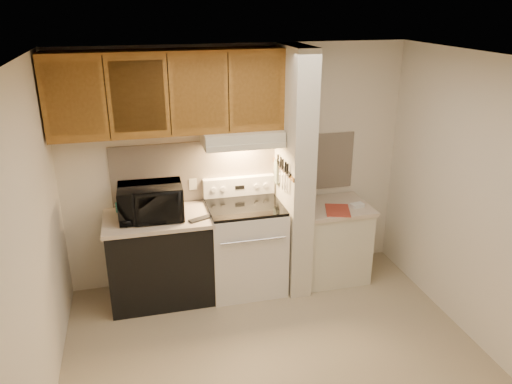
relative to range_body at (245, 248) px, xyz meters
name	(u,v)px	position (x,y,z in m)	size (l,w,h in m)	color
floor	(275,355)	(0.00, -1.16, -0.46)	(3.60, 3.60, 0.00)	tan
ceiling	(281,60)	(0.00, -1.16, 2.04)	(3.60, 3.60, 0.00)	white
wall_back	(237,166)	(0.00, 0.34, 0.79)	(3.60, 0.02, 2.50)	silver
wall_left	(31,251)	(-1.80, -1.16, 0.79)	(0.02, 3.00, 2.50)	silver
wall_right	(478,203)	(1.80, -1.16, 0.79)	(0.02, 3.00, 2.50)	silver
backsplash	(238,168)	(0.00, 0.33, 0.78)	(2.60, 0.02, 0.63)	beige
range_body	(245,248)	(0.00, 0.00, 0.00)	(0.76, 0.65, 0.92)	silver
oven_window	(253,259)	(0.00, -0.32, 0.04)	(0.50, 0.01, 0.30)	black
oven_handle	(253,241)	(0.00, -0.35, 0.26)	(0.02, 0.02, 0.65)	silver
cooktop	(245,206)	(0.00, 0.00, 0.48)	(0.74, 0.64, 0.03)	black
range_backguard	(239,186)	(0.00, 0.28, 0.59)	(0.76, 0.08, 0.20)	silver
range_display	(240,187)	(0.00, 0.24, 0.59)	(0.10, 0.01, 0.04)	black
range_knob_left_outer	(213,190)	(-0.28, 0.24, 0.59)	(0.05, 0.05, 0.02)	silver
range_knob_left_inner	(223,189)	(-0.18, 0.24, 0.59)	(0.05, 0.05, 0.02)	silver
range_knob_right_inner	(256,186)	(0.18, 0.24, 0.59)	(0.05, 0.05, 0.02)	silver
range_knob_right_outer	(266,185)	(0.28, 0.24, 0.59)	(0.05, 0.05, 0.02)	silver
dishwasher_front	(160,260)	(-0.88, 0.01, -0.03)	(1.00, 0.63, 0.87)	black
left_countertop	(157,219)	(-0.88, 0.01, 0.43)	(1.04, 0.67, 0.04)	beige
spoon_rest	(200,219)	(-0.48, -0.16, 0.46)	(0.23, 0.07, 0.02)	black
teal_jar	(120,207)	(-1.23, 0.23, 0.50)	(0.08, 0.08, 0.09)	#236F67
outlet	(193,184)	(-0.48, 0.32, 0.64)	(0.08, 0.01, 0.12)	beige
microwave	(151,202)	(-0.93, -0.01, 0.62)	(0.61, 0.41, 0.34)	black
partition_pillar	(294,173)	(0.51, -0.01, 0.79)	(0.22, 0.70, 2.50)	beige
pillar_trim	(283,169)	(0.39, -0.01, 0.84)	(0.01, 0.70, 0.04)	#905C21
knife_strip	(284,169)	(0.39, -0.06, 0.86)	(0.02, 0.42, 0.04)	black
knife_blade_a	(287,184)	(0.38, -0.21, 0.76)	(0.01, 0.04, 0.16)	silver
knife_handle_a	(287,169)	(0.38, -0.20, 0.91)	(0.02, 0.02, 0.10)	black
knife_blade_b	(285,182)	(0.38, -0.13, 0.75)	(0.01, 0.04, 0.18)	silver
knife_handle_b	(286,167)	(0.38, -0.14, 0.91)	(0.02, 0.02, 0.10)	black
knife_blade_c	(283,180)	(0.38, -0.05, 0.74)	(0.01, 0.04, 0.20)	silver
knife_handle_c	(283,164)	(0.38, -0.05, 0.91)	(0.02, 0.02, 0.10)	black
knife_blade_d	(280,176)	(0.38, 0.04, 0.76)	(0.01, 0.04, 0.16)	silver
knife_handle_d	(281,162)	(0.38, 0.02, 0.91)	(0.02, 0.02, 0.10)	black
knife_blade_e	(278,174)	(0.38, 0.12, 0.75)	(0.01, 0.04, 0.18)	silver
knife_handle_e	(278,159)	(0.38, 0.11, 0.91)	(0.02, 0.02, 0.10)	black
oven_mitt	(277,172)	(0.38, 0.17, 0.76)	(0.03, 0.10, 0.24)	slate
right_cab_base	(332,243)	(0.97, -0.01, -0.06)	(0.70, 0.60, 0.81)	beige
right_countertop	(334,207)	(0.97, -0.01, 0.37)	(0.74, 0.64, 0.04)	beige
red_folder	(338,210)	(0.95, -0.16, 0.40)	(0.24, 0.33, 0.01)	#9F3526
white_box	(357,205)	(1.19, -0.11, 0.41)	(0.13, 0.09, 0.04)	white
range_hood	(242,137)	(0.00, 0.12, 1.17)	(0.78, 0.44, 0.15)	beige
hood_lip	(246,147)	(0.00, -0.08, 1.12)	(0.78, 0.04, 0.06)	beige
upper_cabinets	(168,92)	(-0.69, 0.17, 1.62)	(2.18, 0.33, 0.77)	#905C21
cab_door_a	(74,100)	(-1.51, 0.01, 1.62)	(0.46, 0.01, 0.63)	#905C21
cab_gap_a	(106,98)	(-1.23, 0.01, 1.62)	(0.01, 0.01, 0.73)	black
cab_door_b	(138,97)	(-0.96, 0.01, 1.62)	(0.46, 0.01, 0.63)	#905C21
cab_gap_b	(169,95)	(-0.69, 0.01, 1.62)	(0.01, 0.01, 0.73)	black
cab_door_c	(199,94)	(-0.42, 0.01, 1.62)	(0.46, 0.01, 0.63)	#905C21
cab_gap_c	(229,93)	(-0.14, 0.01, 1.62)	(0.01, 0.01, 0.73)	black
cab_door_d	(257,92)	(0.13, 0.01, 1.62)	(0.46, 0.01, 0.63)	#905C21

